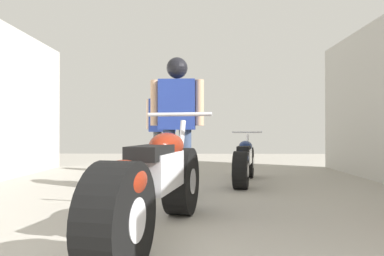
% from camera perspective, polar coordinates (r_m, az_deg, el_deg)
% --- Properties ---
extents(ground_plane, '(16.60, 16.60, 0.00)m').
position_cam_1_polar(ground_plane, '(4.08, -1.39, -12.19)').
color(ground_plane, '#9E998E').
extents(motorcycle_maroon_cruiser, '(0.76, 2.15, 1.01)m').
position_cam_1_polar(motorcycle_maroon_cruiser, '(2.65, -5.96, -9.40)').
color(motorcycle_maroon_cruiser, black).
rests_on(motorcycle_maroon_cruiser, ground_plane).
extents(motorcycle_black_naked, '(0.66, 1.76, 0.82)m').
position_cam_1_polar(motorcycle_black_naked, '(5.47, 8.77, -5.61)').
color(motorcycle_black_naked, black).
rests_on(motorcycle_black_naked, ground_plane).
extents(mechanic_in_blue, '(0.66, 0.39, 1.68)m').
position_cam_1_polar(mechanic_in_blue, '(6.36, -5.03, 0.60)').
color(mechanic_in_blue, '#4C4C4C').
rests_on(mechanic_in_blue, ground_plane).
extents(mechanic_with_helmet, '(0.70, 0.27, 1.78)m').
position_cam_1_polar(mechanic_with_helmet, '(4.40, -2.52, 2.65)').
color(mechanic_with_helmet, '#384766').
rests_on(mechanic_with_helmet, ground_plane).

